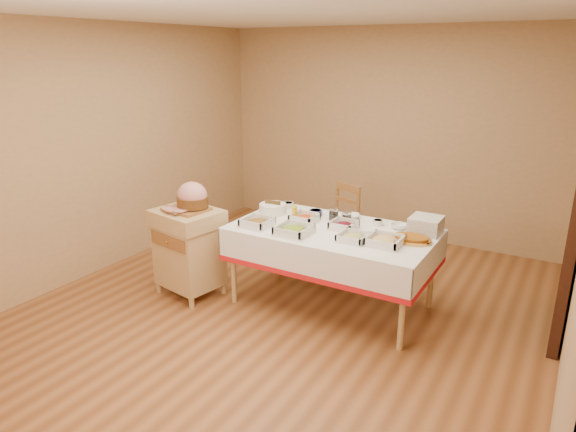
% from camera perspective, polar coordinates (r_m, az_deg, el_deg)
% --- Properties ---
extents(room_shell, '(5.00, 5.00, 5.00)m').
position_cam_1_polar(room_shell, '(4.40, -0.06, 4.75)').
color(room_shell, brown).
rests_on(room_shell, ground).
extents(dining_table, '(1.82, 1.02, 0.76)m').
position_cam_1_polar(dining_table, '(4.72, 4.94, -3.29)').
color(dining_table, tan).
rests_on(dining_table, ground).
extents(butcher_cart, '(0.69, 0.60, 0.86)m').
position_cam_1_polar(butcher_cart, '(5.07, -10.97, -3.39)').
color(butcher_cart, tan).
rests_on(butcher_cart, ground).
extents(dining_chair, '(0.51, 0.49, 0.88)m').
position_cam_1_polar(dining_chair, '(5.79, 5.65, -0.76)').
color(dining_chair, '#986131').
rests_on(dining_chair, ground).
extents(ham_on_board, '(0.41, 0.40, 0.27)m').
position_cam_1_polar(ham_on_board, '(4.91, -10.68, 1.94)').
color(ham_on_board, '#986131').
rests_on(ham_on_board, butcher_cart).
extents(serving_dish_a, '(0.26, 0.26, 0.11)m').
position_cam_1_polar(serving_dish_a, '(4.72, -3.43, -0.72)').
color(serving_dish_a, silver).
rests_on(serving_dish_a, dining_table).
extents(serving_dish_b, '(0.28, 0.28, 0.12)m').
position_cam_1_polar(serving_dish_b, '(4.51, 0.66, -1.56)').
color(serving_dish_b, silver).
rests_on(serving_dish_b, dining_table).
extents(serving_dish_c, '(0.23, 0.23, 0.09)m').
position_cam_1_polar(serving_dish_c, '(4.39, 7.23, -2.34)').
color(serving_dish_c, silver).
rests_on(serving_dish_c, dining_table).
extents(serving_dish_d, '(0.28, 0.28, 0.10)m').
position_cam_1_polar(serving_dish_d, '(4.35, 10.73, -2.69)').
color(serving_dish_d, silver).
rests_on(serving_dish_d, dining_table).
extents(serving_dish_e, '(0.24, 0.23, 0.11)m').
position_cam_1_polar(serving_dish_e, '(4.84, 1.84, -0.23)').
color(serving_dish_e, silver).
rests_on(serving_dish_e, dining_table).
extents(serving_dish_f, '(0.23, 0.22, 0.11)m').
position_cam_1_polar(serving_dish_f, '(4.67, 6.21, -1.02)').
color(serving_dish_f, silver).
rests_on(serving_dish_f, dining_table).
extents(small_bowl_left, '(0.12, 0.12, 0.06)m').
position_cam_1_polar(small_bowl_left, '(5.27, -0.03, 1.26)').
color(small_bowl_left, silver).
rests_on(small_bowl_left, dining_table).
extents(small_bowl_mid, '(0.13, 0.13, 0.05)m').
position_cam_1_polar(small_bowl_mid, '(5.03, 3.08, 0.40)').
color(small_bowl_mid, navy).
rests_on(small_bowl_mid, dining_table).
extents(small_bowl_right, '(0.10, 0.10, 0.05)m').
position_cam_1_polar(small_bowl_right, '(4.82, 9.96, -0.68)').
color(small_bowl_right, silver).
rests_on(small_bowl_right, dining_table).
extents(bowl_white_imported, '(0.21, 0.21, 0.04)m').
position_cam_1_polar(bowl_white_imported, '(4.98, 7.04, -0.01)').
color(bowl_white_imported, silver).
rests_on(bowl_white_imported, dining_table).
extents(bowl_small_imported, '(0.15, 0.15, 0.05)m').
position_cam_1_polar(bowl_small_imported, '(4.75, 12.24, -1.12)').
color(bowl_small_imported, silver).
rests_on(bowl_small_imported, dining_table).
extents(preserve_jar_left, '(0.09, 0.09, 0.12)m').
position_cam_1_polar(preserve_jar_left, '(4.90, 5.09, 0.17)').
color(preserve_jar_left, silver).
rests_on(preserve_jar_left, dining_table).
extents(preserve_jar_right, '(0.09, 0.09, 0.12)m').
position_cam_1_polar(preserve_jar_right, '(4.81, 6.53, -0.22)').
color(preserve_jar_right, silver).
rests_on(preserve_jar_right, dining_table).
extents(mustard_bottle, '(0.05, 0.05, 0.16)m').
position_cam_1_polar(mustard_bottle, '(4.87, 0.73, 0.37)').
color(mustard_bottle, gold).
rests_on(mustard_bottle, dining_table).
extents(bread_basket, '(0.27, 0.27, 0.12)m').
position_cam_1_polar(bread_basket, '(5.08, -1.70, 0.85)').
color(bread_basket, white).
rests_on(bread_basket, dining_table).
extents(plate_stack, '(0.27, 0.27, 0.15)m').
position_cam_1_polar(plate_stack, '(4.69, 15.08, -0.97)').
color(plate_stack, silver).
rests_on(plate_stack, dining_table).
extents(brass_platter, '(0.35, 0.25, 0.05)m').
position_cam_1_polar(brass_platter, '(4.47, 13.49, -2.48)').
color(brass_platter, '#BB8334').
rests_on(brass_platter, dining_table).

